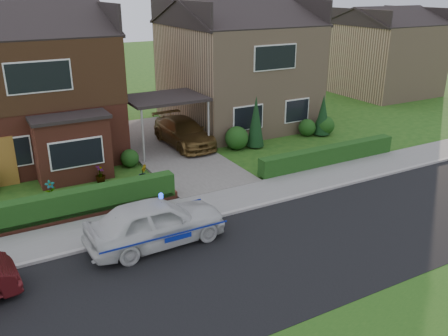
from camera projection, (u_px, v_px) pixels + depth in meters
ground at (298, 247)px, 15.23m from camera, size 120.00×120.00×0.00m
road at (298, 247)px, 15.23m from camera, size 60.00×6.00×0.02m
kerb at (248, 209)px, 17.70m from camera, size 60.00×0.16×0.12m
sidewalk at (234, 199)px, 18.56m from camera, size 60.00×2.00×0.10m
driveway at (167, 149)px, 24.20m from camera, size 3.80×12.00×0.12m
house_left at (28, 76)px, 22.61m from camera, size 7.50×9.53×7.25m
house_right at (236, 62)px, 27.96m from camera, size 7.50×8.06×7.25m
carport_link at (165, 99)px, 23.22m from camera, size 3.80×3.00×2.77m
dwarf_wall at (77, 216)px, 16.88m from camera, size 7.70×0.25×0.36m
hedge_left at (77, 219)px, 17.07m from camera, size 7.50×0.55×0.90m
hedge_right at (328, 165)px, 22.22m from camera, size 7.50×0.55×0.80m
shrub_left_mid at (96, 161)px, 20.79m from camera, size 1.32×1.32×1.32m
shrub_left_near at (130, 158)px, 21.84m from camera, size 0.84×0.84×0.84m
shrub_right_near at (237, 138)px, 24.14m from camera, size 1.20×1.20×1.20m
shrub_right_mid at (307, 128)px, 26.34m from camera, size 0.96×0.96×0.96m
shrub_right_far at (325, 125)px, 26.52m from camera, size 1.08×1.08×1.08m
conifer_a at (256, 123)px, 24.17m from camera, size 0.90×0.90×2.60m
conifer_b at (323, 116)px, 26.23m from camera, size 0.90×0.90×2.20m
neighbour_right at (382, 59)px, 36.39m from camera, size 6.50×7.00×5.20m
police_car at (156, 222)px, 15.16m from camera, size 4.16×4.58×1.70m
driveway_car at (184, 132)px, 24.44m from camera, size 2.02×4.69×1.35m
potted_plant_a at (51, 190)px, 18.51m from camera, size 0.44×0.34×0.76m
potted_plant_b at (143, 174)px, 20.15m from camera, size 0.53×0.50×0.75m
potted_plant_c at (100, 175)px, 20.02m from camera, size 0.55×0.55×0.76m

